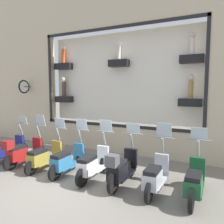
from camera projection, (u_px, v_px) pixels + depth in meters
ground_plane at (61, 185)px, 5.91m from camera, size 120.00×120.00×0.00m
building_facade at (117, 54)px, 8.71m from camera, size 1.24×36.00×7.86m
scooter_green_0 at (194, 182)px, 5.06m from camera, size 1.81×0.61×1.61m
scooter_silver_1 at (155, 176)px, 5.46m from camera, size 1.80×0.61×1.66m
scooter_black_2 at (121, 168)px, 5.81m from camera, size 1.81×0.60×1.59m
scooter_white_3 at (93, 164)px, 6.27m from camera, size 1.80×0.60×1.63m
scooter_teal_4 at (67, 160)px, 6.67m from camera, size 1.79×0.60×1.60m
scooter_olive_5 at (44, 157)px, 7.07m from camera, size 1.79×0.60×1.57m
scooter_red_6 at (22, 152)px, 7.42m from camera, size 1.80×0.61×1.65m
scooter_navy_7 at (5, 149)px, 7.88m from camera, size 1.80×0.61×1.53m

